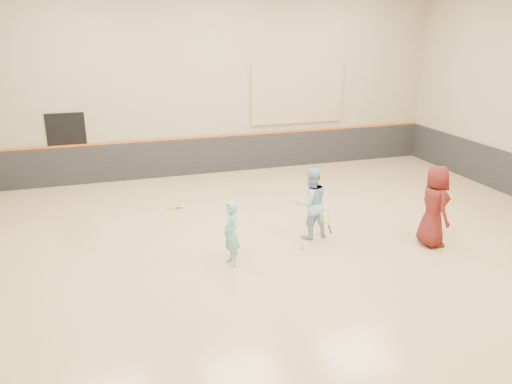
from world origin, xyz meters
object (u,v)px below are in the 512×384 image
object	(u,v)px
girl	(231,234)
instructor	(311,203)
young_man	(434,206)
spare_racket	(171,206)

from	to	relation	value
girl	instructor	world-z (taller)	instructor
instructor	girl	bearing A→B (deg)	13.60
instructor	young_man	size ratio (longest dim) A/B	0.91
instructor	spare_racket	size ratio (longest dim) A/B	2.63
girl	spare_racket	world-z (taller)	girl
instructor	spare_racket	bearing A→B (deg)	-52.43
instructor	young_man	xyz separation A→B (m)	(2.39, -1.19, 0.09)
girl	young_man	bearing A→B (deg)	79.36
girl	young_man	world-z (taller)	young_man
young_man	spare_racket	world-z (taller)	young_man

